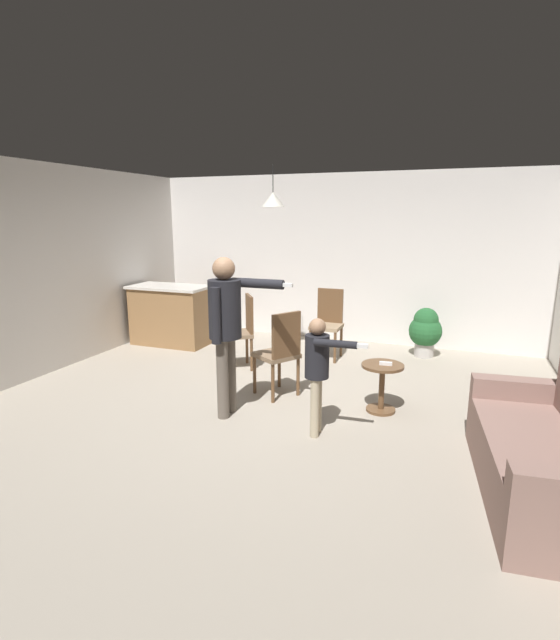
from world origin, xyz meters
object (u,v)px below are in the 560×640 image
object	(u,v)px
dining_chair_by_counter	(328,321)
potted_plant_corner	(425,330)
spare_remote_on_table	(386,363)
side_table_by_couch	(382,382)
person_child	(318,364)
dining_chair_centre_back	(241,329)
couch_floral	(555,456)
kitchen_counter	(171,315)
dining_chair_near_wall	(280,351)
person_adult	(226,319)

from	to	relation	value
dining_chair_by_counter	potted_plant_corner	size ratio (longest dim) A/B	1.37
potted_plant_corner	spare_remote_on_table	bearing A→B (deg)	-96.34
side_table_by_couch	person_child	distance (m)	0.98
dining_chair_centre_back	potted_plant_corner	bearing A→B (deg)	-92.55
couch_floral	side_table_by_couch	bearing A→B (deg)	45.06
kitchen_counter	dining_chair_by_counter	world-z (taller)	dining_chair_by_counter
couch_floral	person_child	world-z (taller)	person_child
dining_chair_centre_back	spare_remote_on_table	xyz separation A→B (m)	(2.05, -0.84, -0.01)
dining_chair_by_counter	dining_chair_near_wall	world-z (taller)	same
dining_chair_by_counter	kitchen_counter	bearing A→B (deg)	4.38
side_table_by_couch	potted_plant_corner	xyz separation A→B (m)	(0.28, 2.25, 0.07)
dining_chair_near_wall	spare_remote_on_table	bearing A→B (deg)	-59.59
side_table_by_couch	spare_remote_on_table	size ratio (longest dim) A/B	4.00
person_adult	spare_remote_on_table	distance (m)	1.70
couch_floral	dining_chair_by_counter	distance (m)	3.78
side_table_by_couch	person_child	bearing A→B (deg)	-122.42
person_adult	dining_chair_near_wall	distance (m)	0.88
dining_chair_by_counter	spare_remote_on_table	xyz separation A→B (m)	(1.08, -1.73, -0.01)
person_child	potted_plant_corner	world-z (taller)	person_child
person_adult	person_child	bearing A→B (deg)	83.19
kitchen_counter	person_adult	size ratio (longest dim) A/B	0.77
person_adult	dining_chair_by_counter	bearing A→B (deg)	169.48
potted_plant_corner	dining_chair_by_counter	bearing A→B (deg)	-157.95
side_table_by_couch	dining_chair_near_wall	distance (m)	1.17
couch_floral	person_child	bearing A→B (deg)	72.66
kitchen_counter	person_adult	world-z (taller)	person_adult
kitchen_counter	side_table_by_couch	world-z (taller)	kitchen_counter
side_table_by_couch	dining_chair_by_counter	xyz separation A→B (m)	(-1.05, 1.71, 0.22)
side_table_by_couch	dining_chair_near_wall	world-z (taller)	dining_chair_near_wall
dining_chair_by_counter	dining_chair_centre_back	distance (m)	1.31
side_table_by_couch	dining_chair_by_counter	world-z (taller)	dining_chair_by_counter
couch_floral	person_child	xyz separation A→B (m)	(-1.90, 0.38, 0.37)
person_adult	dining_chair_centre_back	bearing A→B (deg)	-160.08
spare_remote_on_table	side_table_by_couch	bearing A→B (deg)	150.38
side_table_by_couch	dining_chair_by_counter	bearing A→B (deg)	121.48
kitchen_counter	dining_chair_centre_back	distance (m)	1.74
couch_floral	kitchen_counter	xyz separation A→B (m)	(-5.02, 2.69, 0.15)
person_adult	dining_chair_by_counter	xyz separation A→B (m)	(0.43, 2.36, -0.47)
couch_floral	person_adult	bearing A→B (deg)	74.30
couch_floral	kitchen_counter	world-z (taller)	couch_floral
side_table_by_couch	spare_remote_on_table	bearing A→B (deg)	-29.62
side_table_by_couch	dining_chair_centre_back	size ratio (longest dim) A/B	0.52
potted_plant_corner	spare_remote_on_table	distance (m)	2.29
person_adult	potted_plant_corner	world-z (taller)	person_adult
kitchen_counter	potted_plant_corner	bearing A→B (deg)	10.39
person_adult	dining_chair_centre_back	distance (m)	1.63
person_child	dining_chair_by_counter	bearing A→B (deg)	-170.60
dining_chair_near_wall	spare_remote_on_table	xyz separation A→B (m)	(1.18, -0.04, -0.01)
couch_floral	spare_remote_on_table	world-z (taller)	couch_floral
side_table_by_couch	potted_plant_corner	distance (m)	2.27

